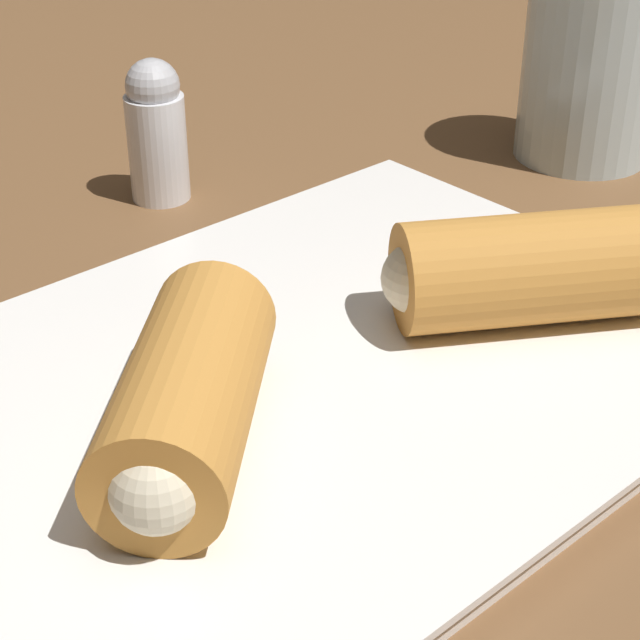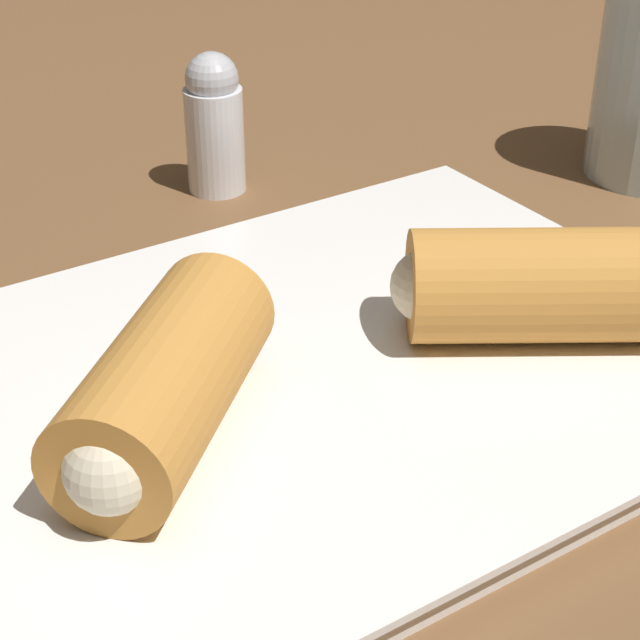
% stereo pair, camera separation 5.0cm
% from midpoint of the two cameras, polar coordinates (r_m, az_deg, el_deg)
% --- Properties ---
extents(table_surface, '(1.80, 1.40, 0.02)m').
position_cam_midpoint_polar(table_surface, '(0.38, -4.80, -8.00)').
color(table_surface, brown).
rests_on(table_surface, ground).
extents(serving_plate, '(0.30, 0.23, 0.01)m').
position_cam_midpoint_polar(serving_plate, '(0.39, -3.66, -3.20)').
color(serving_plate, white).
rests_on(serving_plate, table_surface).
extents(roll_front_left, '(0.11, 0.09, 0.04)m').
position_cam_midpoint_polar(roll_front_left, '(0.40, 7.06, 2.53)').
color(roll_front_left, '#C68438').
rests_on(roll_front_left, serving_plate).
extents(roll_front_right, '(0.10, 0.10, 0.04)m').
position_cam_midpoint_polar(roll_front_right, '(0.33, -11.51, -4.61)').
color(roll_front_right, '#C68438').
rests_on(roll_front_right, serving_plate).
extents(drinking_glass, '(0.07, 0.07, 0.10)m').
position_cam_midpoint_polar(drinking_glass, '(0.59, 11.89, 13.15)').
color(drinking_glass, silver).
rests_on(drinking_glass, table_surface).
extents(salt_shaker, '(0.03, 0.03, 0.07)m').
position_cam_midpoint_polar(salt_shaker, '(0.54, -11.40, 9.81)').
color(salt_shaker, silver).
rests_on(salt_shaker, table_surface).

